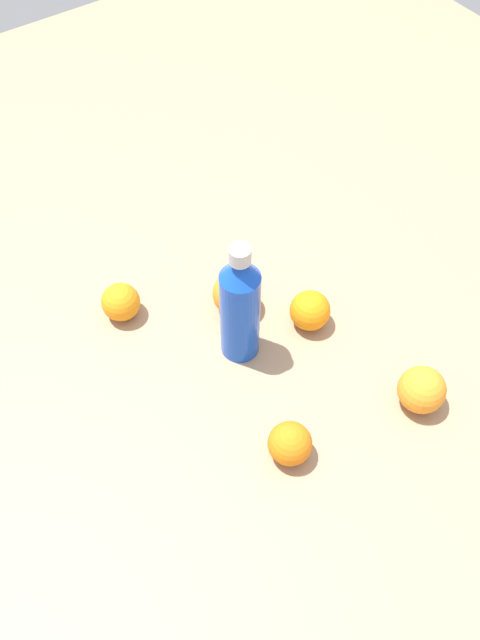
# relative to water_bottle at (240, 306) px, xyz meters

# --- Properties ---
(ground_plane) EXTENTS (2.40, 2.40, 0.00)m
(ground_plane) POSITION_rel_water_bottle_xyz_m (-0.02, 0.05, -0.12)
(ground_plane) COLOR #9E7F60
(water_bottle) EXTENTS (0.07, 0.07, 0.25)m
(water_bottle) POSITION_rel_water_bottle_xyz_m (0.00, 0.00, 0.00)
(water_bottle) COLOR blue
(water_bottle) RESTS_ON ground_plane
(orange_0) EXTENTS (0.07, 0.07, 0.07)m
(orange_0) POSITION_rel_water_bottle_xyz_m (-0.21, 0.05, -0.08)
(orange_0) COLOR orange
(orange_0) RESTS_ON ground_plane
(orange_1) EXTENTS (0.07, 0.07, 0.07)m
(orange_1) POSITION_rel_water_bottle_xyz_m (-0.03, -0.13, -0.08)
(orange_1) COLOR orange
(orange_1) RESTS_ON ground_plane
(orange_2) EXTENTS (0.07, 0.07, 0.07)m
(orange_2) POSITION_rel_water_bottle_xyz_m (0.18, 0.13, -0.08)
(orange_2) COLOR orange
(orange_2) RESTS_ON ground_plane
(orange_3) EXTENTS (0.08, 0.08, 0.08)m
(orange_3) POSITION_rel_water_bottle_xyz_m (0.08, -0.04, -0.08)
(orange_3) COLOR orange
(orange_3) RESTS_ON ground_plane
(orange_4) EXTENTS (0.08, 0.08, 0.08)m
(orange_4) POSITION_rel_water_bottle_xyz_m (-0.26, -0.18, -0.08)
(orange_4) COLOR orange
(orange_4) RESTS_ON ground_plane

